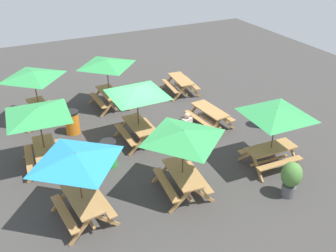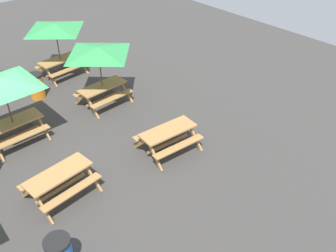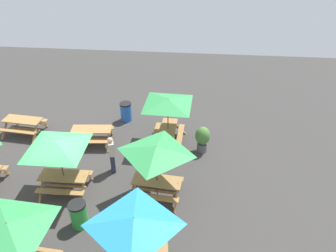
{
  "view_description": "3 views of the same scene",
  "coord_description": "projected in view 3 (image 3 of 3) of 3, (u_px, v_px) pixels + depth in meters",
  "views": [
    {
      "loc": [
        -11.79,
        4.61,
        7.76
      ],
      "look_at": [
        -0.84,
        -0.75,
        0.9
      ],
      "focal_mm": 40.0,
      "sensor_mm": 36.0,
      "label": 1
    },
    {
      "loc": [
        -2.84,
        -10.48,
        7.49
      ],
      "look_at": [
        3.39,
        -3.52,
        0.9
      ],
      "focal_mm": 40.0,
      "sensor_mm": 36.0,
      "label": 2
    },
    {
      "loc": [
        -4.75,
        8.89,
        8.91
      ],
      "look_at": [
        -3.55,
        -3.41,
        0.9
      ],
      "focal_mm": 35.0,
      "sensor_mm": 36.0,
      "label": 3
    }
  ],
  "objects": [
    {
      "name": "trash_bin_green",
      "position": [
        79.0,
        214.0,
        10.91
      ],
      "size": [
        0.59,
        0.59,
        0.98
      ],
      "color": "green",
      "rests_on": "ground"
    },
    {
      "name": "trash_bin_blue",
      "position": [
        126.0,
        112.0,
        16.6
      ],
      "size": [
        0.59,
        0.59,
        0.98
      ],
      "color": "blue",
      "rests_on": "ground"
    },
    {
      "name": "person_standing",
      "position": [
        112.0,
        154.0,
        13.03
      ],
      "size": [
        0.32,
        0.41,
        1.67
      ],
      "rotation": [
        0.0,
        0.0,
        5.03
      ],
      "color": "#2D334C",
      "rests_on": "ground"
    },
    {
      "name": "ground_plane",
      "position": [
        68.0,
        188.0,
        12.66
      ],
      "size": [
        30.31,
        30.31,
        0.0
      ],
      "primitive_type": "plane",
      "color": "#3D3A38",
      "rests_on": "ground"
    },
    {
      "name": "picnic_table_2",
      "position": [
        168.0,
        105.0,
        14.13
      ],
      "size": [
        2.83,
        2.83,
        2.34
      ],
      "rotation": [
        0.0,
        0.0,
        1.53
      ],
      "color": "#A87A44",
      "rests_on": "ground"
    },
    {
      "name": "picnic_table_0",
      "position": [
        134.0,
        226.0,
        8.65
      ],
      "size": [
        2.21,
        2.21,
        2.34
      ],
      "rotation": [
        0.0,
        0.0,
        0.11
      ],
      "color": "#A87A44",
      "rests_on": "ground"
    },
    {
      "name": "picnic_table_8",
      "position": [
        9.0,
        231.0,
        8.5
      ],
      "size": [
        2.82,
        2.82,
        2.34
      ],
      "rotation": [
        0.0,
        0.0,
        -0.07
      ],
      "color": "#A87A44",
      "rests_on": "ground"
    },
    {
      "name": "picnic_table_6",
      "position": [
        58.0,
        149.0,
        11.49
      ],
      "size": [
        2.83,
        2.83,
        2.34
      ],
      "rotation": [
        0.0,
        0.0,
        0.02
      ],
      "color": "#A87A44",
      "rests_on": "ground"
    },
    {
      "name": "potted_plant_0",
      "position": [
        203.0,
        138.0,
        14.27
      ],
      "size": [
        0.65,
        0.65,
        1.24
      ],
      "color": "#59595B",
      "rests_on": "ground"
    },
    {
      "name": "picnic_table_4",
      "position": [
        156.0,
        154.0,
        11.26
      ],
      "size": [
        2.17,
        2.17,
        2.34
      ],
      "rotation": [
        0.0,
        0.0,
        -0.09
      ],
      "color": "#A87A44",
      "rests_on": "ground"
    },
    {
      "name": "picnic_table_5",
      "position": [
        92.0,
        132.0,
        14.89
      ],
      "size": [
        1.92,
        1.68,
        0.81
      ],
      "rotation": [
        0.0,
        0.0,
        0.09
      ],
      "color": "#A87A44",
      "rests_on": "ground"
    },
    {
      "name": "picnic_table_1",
      "position": [
        23.0,
        123.0,
        15.57
      ],
      "size": [
        1.91,
        1.67,
        0.81
      ],
      "rotation": [
        0.0,
        0.0,
        -0.09
      ],
      "color": "#A87A44",
      "rests_on": "ground"
    }
  ]
}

